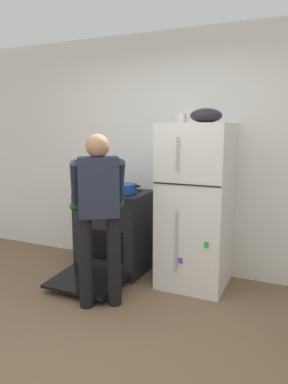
% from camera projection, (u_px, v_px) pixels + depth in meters
% --- Properties ---
extents(ground, '(8.00, 8.00, 0.00)m').
position_uv_depth(ground, '(83.00, 355.00, 2.71)').
color(ground, brown).
extents(kitchen_wall_back, '(6.00, 0.10, 2.70)m').
position_uv_depth(kitchen_wall_back, '(176.00, 154.00, 4.21)').
color(kitchen_wall_back, white).
rests_on(kitchen_wall_back, ground).
extents(refrigerator, '(0.68, 0.72, 1.70)m').
position_uv_depth(refrigerator, '(196.00, 206.00, 3.81)').
color(refrigerator, white).
rests_on(refrigerator, ground).
extents(stove_range, '(0.76, 1.23, 0.93)m').
position_uv_depth(stove_range, '(115.00, 232.00, 4.26)').
color(stove_range, black).
rests_on(stove_range, ground).
extents(person_cook, '(0.63, 0.66, 1.60)m').
position_uv_depth(person_cook, '(99.00, 206.00, 3.32)').
color(person_cook, black).
rests_on(person_cook, ground).
extents(red_pot, '(0.36, 0.26, 0.11)m').
position_uv_depth(red_pot, '(125.00, 188.00, 4.07)').
color(red_pot, '#19479E').
rests_on(red_pot, stove_range).
extents(coffee_mug, '(0.11, 0.08, 0.10)m').
position_uv_depth(coffee_mug, '(183.00, 118.00, 3.77)').
color(coffee_mug, silver).
rests_on(coffee_mug, refrigerator).
extents(pepper_mill, '(0.05, 0.05, 0.17)m').
position_uv_depth(pepper_mill, '(101.00, 180.00, 4.48)').
color(pepper_mill, brown).
rests_on(pepper_mill, stove_range).
extents(mixing_bowl, '(0.32, 0.32, 0.14)m').
position_uv_depth(mixing_bowl, '(206.00, 115.00, 3.61)').
color(mixing_bowl, black).
rests_on(mixing_bowl, refrigerator).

